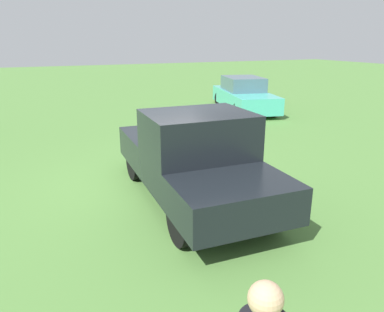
# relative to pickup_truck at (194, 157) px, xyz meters

# --- Properties ---
(ground_plane) EXTENTS (80.00, 80.00, 0.00)m
(ground_plane) POSITION_rel_pickup_truck_xyz_m (-1.11, -0.31, -0.93)
(ground_plane) COLOR #54843D
(pickup_truck) EXTENTS (4.79, 2.03, 1.80)m
(pickup_truck) POSITION_rel_pickup_truck_xyz_m (0.00, 0.00, 0.00)
(pickup_truck) COLOR black
(pickup_truck) RESTS_ON ground_plane
(sedan_near) EXTENTS (4.95, 2.77, 1.45)m
(sedan_near) POSITION_rel_pickup_truck_xyz_m (-8.02, 6.02, -0.27)
(sedan_near) COLOR black
(sedan_near) RESTS_ON ground_plane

